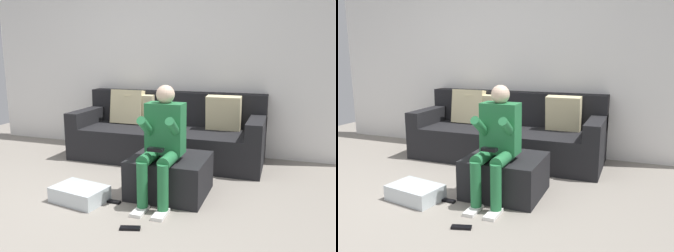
{
  "view_description": "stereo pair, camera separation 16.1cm",
  "coord_description": "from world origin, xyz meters",
  "views": [
    {
      "loc": [
        1.65,
        -2.36,
        1.34
      ],
      "look_at": [
        0.44,
        1.23,
        0.56
      ],
      "focal_mm": 36.97,
      "sensor_mm": 36.0,
      "label": 1
    },
    {
      "loc": [
        1.8,
        -2.3,
        1.34
      ],
      "look_at": [
        0.44,
        1.23,
        0.56
      ],
      "focal_mm": 36.97,
      "sensor_mm": 36.0,
      "label": 2
    }
  ],
  "objects": [
    {
      "name": "ground_plane",
      "position": [
        0.0,
        0.0,
        0.0
      ],
      "size": [
        7.15,
        7.15,
        0.0
      ],
      "primitive_type": "plane",
      "color": "gray"
    },
    {
      "name": "wall_back",
      "position": [
        0.0,
        2.28,
        1.39
      ],
      "size": [
        5.5,
        0.1,
        2.78
      ],
      "primitive_type": "cube",
      "color": "white",
      "rests_on": "ground_plane"
    },
    {
      "name": "couch_sectional",
      "position": [
        0.23,
        1.84,
        0.32
      ],
      "size": [
        2.45,
        0.93,
        0.88
      ],
      "color": "black",
      "rests_on": "ground_plane"
    },
    {
      "name": "ottoman",
      "position": [
        0.64,
        0.69,
        0.19
      ],
      "size": [
        0.73,
        0.66,
        0.38
      ],
      "primitive_type": "cube",
      "color": "black",
      "rests_on": "ground_plane"
    },
    {
      "name": "person_seated",
      "position": [
        0.62,
        0.52,
        0.6
      ],
      "size": [
        0.35,
        0.61,
        1.08
      ],
      "color": "#26723F",
      "rests_on": "ground_plane"
    },
    {
      "name": "storage_bin",
      "position": [
        -0.1,
        0.25,
        0.07
      ],
      "size": [
        0.54,
        0.4,
        0.14
      ],
      "primitive_type": "cube",
      "rotation": [
        0.0,
        0.0,
        -0.17
      ],
      "color": "silver",
      "rests_on": "ground_plane"
    },
    {
      "name": "remote_near_ottoman",
      "position": [
        0.57,
        -0.09,
        0.01
      ],
      "size": [
        0.17,
        0.1,
        0.02
      ],
      "primitive_type": "cube",
      "rotation": [
        0.0,
        0.0,
        0.28
      ],
      "color": "black",
      "rests_on": "ground_plane"
    },
    {
      "name": "remote_by_storage_bin",
      "position": [
        0.2,
        0.31,
        0.01
      ],
      "size": [
        0.15,
        0.05,
        0.02
      ],
      "primitive_type": "cube",
      "rotation": [
        0.0,
        0.0,
        -0.02
      ],
      "color": "black",
      "rests_on": "ground_plane"
    }
  ]
}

